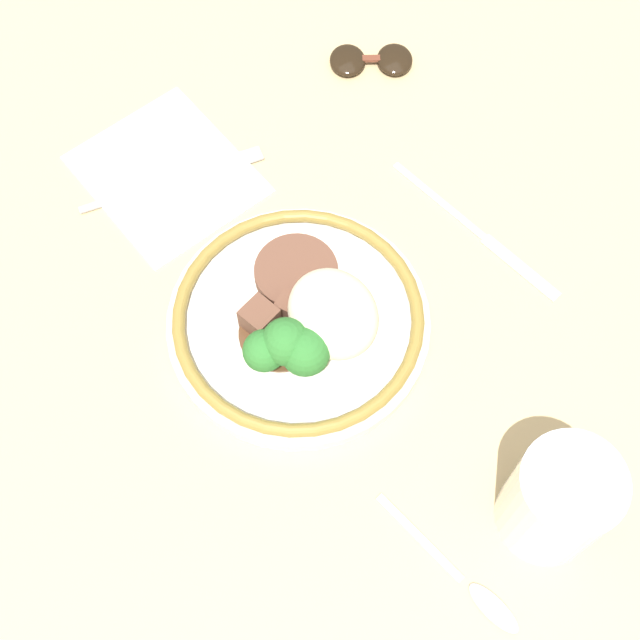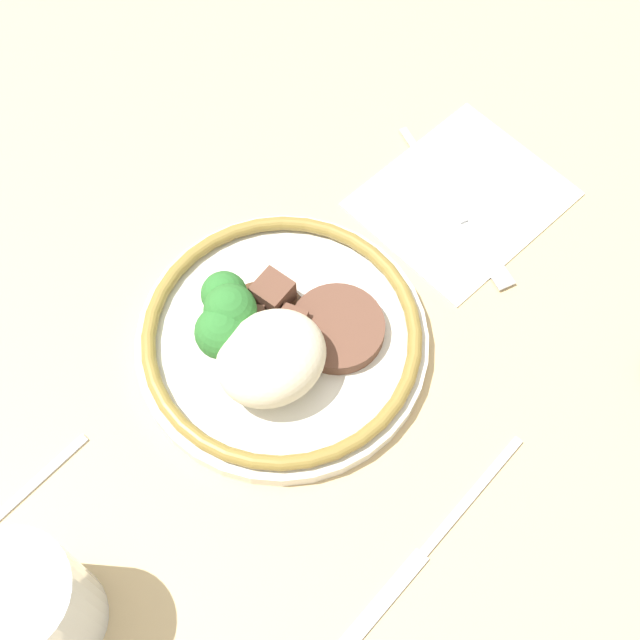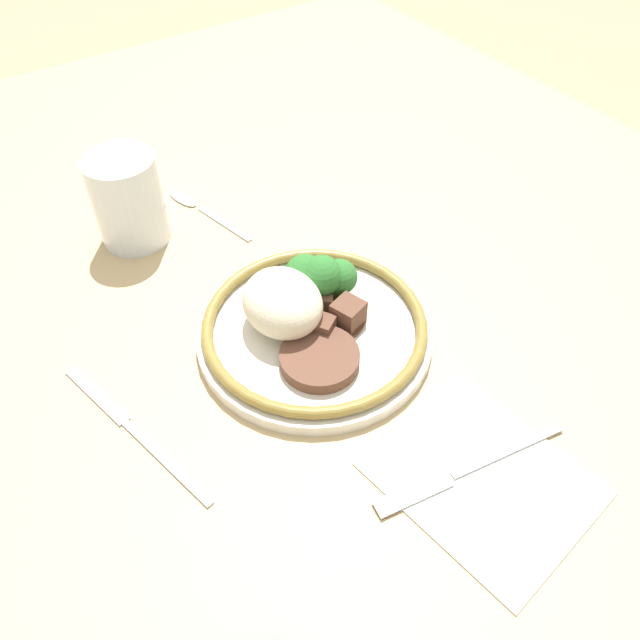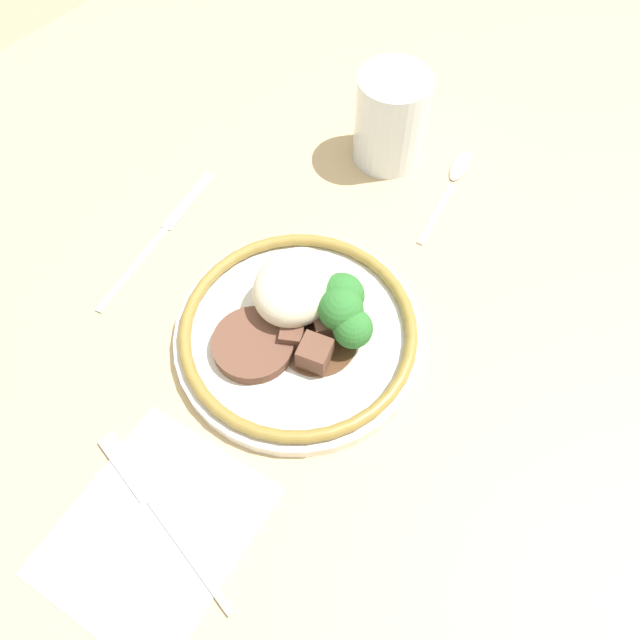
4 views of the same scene
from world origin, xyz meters
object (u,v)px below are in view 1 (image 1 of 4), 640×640
knife (480,234)px  spoon (475,590)px  plate (303,321)px  sunglasses (371,60)px  fork (190,175)px  juice_glass (556,502)px

knife → spoon: bearing=-49.0°
plate → sunglasses: size_ratio=2.42×
fork → spoon: same height
fork → spoon: (0.48, 0.02, -0.00)m
knife → spoon: (0.27, -0.20, 0.00)m
spoon → sunglasses: (-0.51, 0.22, 0.00)m
knife → spoon: size_ratio=1.38×
plate → knife: (-0.00, 0.20, -0.02)m
juice_glass → fork: size_ratio=0.57×
fork → knife: bearing=-35.0°
spoon → sunglasses: sunglasses is taller
plate → juice_glass: 0.26m
plate → knife: bearing=91.0°
fork → sunglasses: 0.24m
juice_glass → knife: bearing=155.9°
fork → knife: (0.20, 0.21, -0.00)m
plate → spoon: 0.27m
fork → plate: bearing=-78.0°
juice_glass → spoon: 0.10m
knife → sunglasses: bearing=161.1°
juice_glass → fork: 0.47m
spoon → plate: bearing=168.1°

